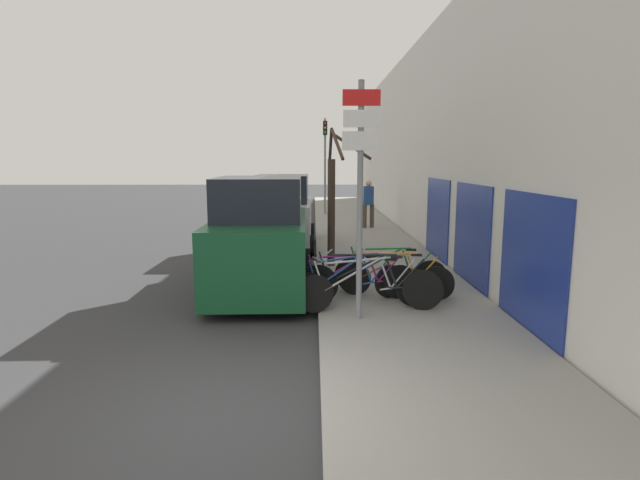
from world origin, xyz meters
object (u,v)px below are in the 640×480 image
Objects in this scene: bicycle_1 at (370,284)px; pedestrian_near at (369,200)px; bicycle_3 at (355,280)px; bicycle_2 at (351,282)px; parked_car_1 at (282,216)px; street_tree at (333,201)px; parked_car_0 at (261,240)px; bicycle_5 at (390,273)px; bicycle_4 at (395,278)px; traffic_light at (325,153)px; bicycle_0 at (365,287)px; signpost at (360,186)px.

pedestrian_near is (1.11, 10.49, 0.64)m from bicycle_1.
pedestrian_near is at bearing -13.37° from bicycle_3.
bicycle_2 is 6.60m from parked_car_1.
street_tree is (-0.29, 3.06, 1.21)m from bicycle_3.
parked_car_0 reaches higher than bicycle_2.
street_tree is at bearing 32.53° from bicycle_5.
bicycle_1 is 1.11m from bicycle_5.
traffic_light reaches higher than bicycle_4.
bicycle_3 is 0.94m from bicycle_5.
bicycle_1 is at bearing -88.32° from traffic_light.
bicycle_0 is 10.75m from pedestrian_near.
pedestrian_near is at bearing 51.97° from parked_car_1.
parked_car_1 is (0.13, 5.08, -0.05)m from parked_car_0.
traffic_light reaches higher than parked_car_0.
bicycle_0 is 0.58× the size of parked_car_1.
street_tree reaches higher than parked_car_1.
bicycle_5 is at bearing -66.04° from parked_car_1.
bicycle_5 is (-0.02, 0.41, 0.01)m from bicycle_4.
bicycle_1 is 3.70m from street_tree.
signpost is 4.20m from street_tree.
parked_car_0 is (-2.08, 1.54, 0.53)m from bicycle_1.
bicycle_2 is at bearing 146.21° from bicycle_3.
bicycle_0 is 7.06m from parked_car_1.
bicycle_5 is (0.52, 0.98, -0.03)m from bicycle_1.
bicycle_5 is at bearing -67.28° from street_tree.
traffic_light is at bearing 13.68° from bicycle_5.
bicycle_3 is (0.09, 0.16, 0.01)m from bicycle_2.
bicycle_5 is 0.52× the size of parked_car_1.
bicycle_5 is (0.75, 0.58, 0.00)m from bicycle_3.
bicycle_4 is at bearing 57.63° from signpost.
bicycle_5 is 6.18m from parked_car_1.
bicycle_4 is at bearing -166.78° from bicycle_5.
signpost is at bearing -51.61° from parked_car_0.
bicycle_5 is at bearing -58.18° from bicycle_3.
bicycle_3 reaches higher than bicycle_2.
bicycle_5 is at bearing 65.16° from signpost.
traffic_light is at bearing 89.61° from street_tree.
bicycle_0 is at bearing 161.98° from bicycle_5.
traffic_light is at bearing -22.15° from bicycle_2.
signpost is at bearing 161.30° from bicycle_2.
street_tree is (1.42, -3.15, 0.70)m from parked_car_1.
parked_car_0 reaches higher than bicycle_1.
bicycle_2 is at bearing 66.63° from bicycle_1.
pedestrian_near reaches higher than bicycle_3.
bicycle_4 is (0.54, 0.57, -0.03)m from bicycle_1.
parked_car_0 is 2.37× the size of pedestrian_near.
pedestrian_near is 5.32m from traffic_light.
parked_car_0 reaches higher than bicycle_5.
bicycle_2 is (-0.22, 0.42, -0.02)m from bicycle_0.
street_tree is at bearing -122.95° from pedestrian_near.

